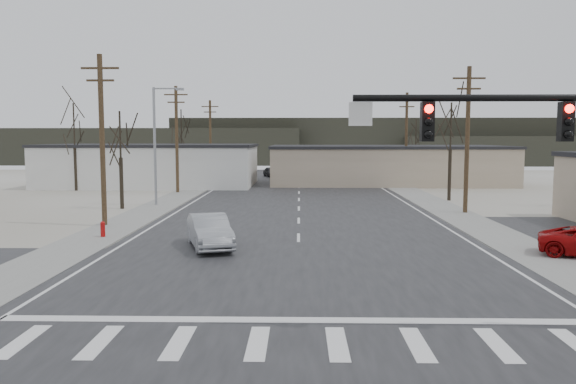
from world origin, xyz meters
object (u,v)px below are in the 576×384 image
(fire_hydrant, at_px, (103,229))
(car_far_a, at_px, (311,176))
(sedan_crossing, at_px, (210,231))
(car_far_b, at_px, (271,172))

(fire_hydrant, bearing_deg, car_far_a, 72.21)
(fire_hydrant, distance_m, sedan_crossing, 6.60)
(sedan_crossing, height_order, car_far_a, sedan_crossing)
(fire_hydrant, xyz_separation_m, sedan_crossing, (6.02, -2.69, 0.37))
(fire_hydrant, relative_size, car_far_b, 0.23)
(sedan_crossing, xyz_separation_m, car_far_b, (0.48, 48.34, -0.12))
(car_far_a, bearing_deg, sedan_crossing, 98.88)
(car_far_b, bearing_deg, fire_hydrant, -115.69)
(car_far_a, relative_size, car_far_b, 1.37)
(fire_hydrant, height_order, car_far_b, car_far_b)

